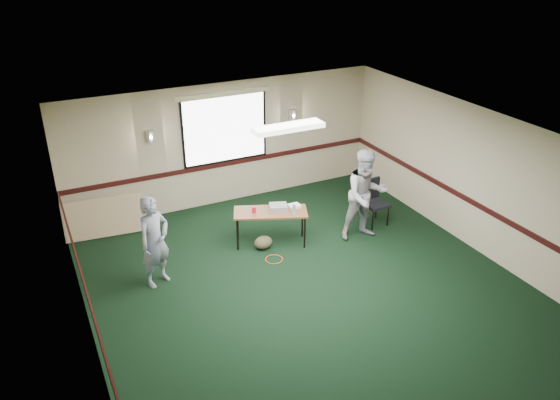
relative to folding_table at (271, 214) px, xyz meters
name	(u,v)px	position (x,y,z in m)	size (l,w,h in m)	color
ground	(314,295)	(-0.07, -1.86, -0.64)	(8.00, 8.00, 0.00)	black
room_shell	(261,164)	(-0.07, 0.26, 0.94)	(8.00, 8.02, 8.00)	#C8B690
folding_table	(271,214)	(0.00, 0.00, 0.00)	(1.50, 1.04, 0.69)	brown
projector	(278,207)	(0.16, -0.02, 0.11)	(0.33, 0.27, 0.11)	#93929A
game_console	(294,206)	(0.48, -0.05, 0.08)	(0.22, 0.18, 0.05)	white
red_cup	(254,210)	(-0.30, 0.10, 0.11)	(0.08, 0.08, 0.11)	red
water_bottle	(294,209)	(0.35, -0.30, 0.16)	(0.06, 0.06, 0.21)	#7BA3CA
duffel_bag	(263,243)	(-0.22, -0.13, -0.52)	(0.36, 0.27, 0.26)	#4D452C
cable_coil	(274,259)	(-0.21, -0.58, -0.64)	(0.33, 0.33, 0.02)	#BD4917
folded_table	(104,217)	(-2.82, 1.74, -0.24)	(1.56, 0.07, 0.80)	tan
conference_chair	(373,198)	(2.26, -0.15, -0.09)	(0.48, 0.50, 0.94)	black
person_left	(155,242)	(-2.31, -0.36, 0.17)	(0.60, 0.39, 1.63)	#435295
person_right	(365,195)	(1.75, -0.58, 0.27)	(0.89, 0.69, 1.83)	#7E99C5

